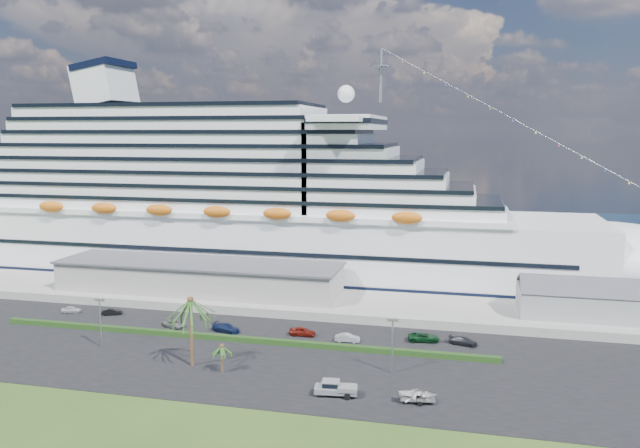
% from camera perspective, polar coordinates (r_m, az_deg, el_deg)
% --- Properties ---
extents(ground, '(420.00, 420.00, 0.00)m').
position_cam_1_polar(ground, '(92.36, -6.84, -14.19)').
color(ground, '#2B4C19').
rests_on(ground, ground).
extents(asphalt_lot, '(140.00, 38.00, 0.12)m').
position_cam_1_polar(asphalt_lot, '(101.99, -4.67, -11.88)').
color(asphalt_lot, black).
rests_on(asphalt_lot, ground).
extents(wharf, '(240.00, 20.00, 1.80)m').
position_cam_1_polar(wharf, '(128.27, -0.65, -7.16)').
color(wharf, gray).
rests_on(wharf, ground).
extents(water, '(420.00, 160.00, 0.02)m').
position_cam_1_polar(water, '(214.91, 5.15, -1.04)').
color(water, black).
rests_on(water, ground).
extents(cruise_ship, '(191.00, 38.00, 54.00)m').
position_cam_1_polar(cruise_ship, '(153.90, -6.30, 1.42)').
color(cruise_ship, silver).
rests_on(cruise_ship, ground).
extents(terminal_building, '(61.00, 15.00, 6.30)m').
position_cam_1_polar(terminal_building, '(135.29, -11.02, -4.70)').
color(terminal_building, gray).
rests_on(terminal_building, wharf).
extents(port_shed, '(24.00, 12.31, 7.37)m').
position_cam_1_polar(port_shed, '(125.78, 23.16, -6.53)').
color(port_shed, gray).
rests_on(port_shed, wharf).
extents(hedge, '(88.00, 1.10, 0.90)m').
position_cam_1_polar(hedge, '(108.82, -7.93, -10.32)').
color(hedge, black).
rests_on(hedge, asphalt_lot).
extents(lamp_post_left, '(1.60, 0.35, 8.27)m').
position_cam_1_polar(lamp_post_left, '(109.43, -19.44, -8.01)').
color(lamp_post_left, gray).
rests_on(lamp_post_left, asphalt_lot).
extents(lamp_post_right, '(1.60, 0.35, 8.27)m').
position_cam_1_polar(lamp_post_right, '(93.41, 6.65, -10.42)').
color(lamp_post_right, gray).
rests_on(lamp_post_right, asphalt_lot).
extents(palm_tall, '(8.82, 8.82, 11.13)m').
position_cam_1_polar(palm_tall, '(96.50, -11.75, -7.52)').
color(palm_tall, '#47301E').
rests_on(palm_tall, ground).
extents(palm_short, '(3.53, 3.53, 4.56)m').
position_cam_1_polar(palm_short, '(94.75, -8.96, -11.26)').
color(palm_short, '#47301E').
rests_on(palm_short, ground).
extents(parked_car_0, '(4.00, 2.35, 1.28)m').
position_cam_1_polar(parked_car_0, '(132.99, -21.79, -7.28)').
color(parked_car_0, silver).
rests_on(parked_car_0, asphalt_lot).
extents(parked_car_1, '(4.09, 2.69, 1.27)m').
position_cam_1_polar(parked_car_1, '(128.81, -18.50, -7.61)').
color(parked_car_1, black).
rests_on(parked_car_1, asphalt_lot).
extents(parked_car_2, '(4.98, 3.55, 1.26)m').
position_cam_1_polar(parked_car_2, '(118.01, -13.25, -8.87)').
color(parked_car_2, gray).
rests_on(parked_car_2, asphalt_lot).
extents(parked_car_3, '(5.62, 3.40, 1.52)m').
position_cam_1_polar(parked_car_3, '(113.52, -8.60, -9.37)').
color(parked_car_3, '#142046').
rests_on(parked_car_3, asphalt_lot).
extents(parked_car_4, '(4.65, 1.91, 1.58)m').
position_cam_1_polar(parked_car_4, '(110.38, -1.62, -9.78)').
color(parked_car_4, maroon).
rests_on(parked_car_4, asphalt_lot).
extents(parked_car_5, '(4.32, 1.77, 1.39)m').
position_cam_1_polar(parked_car_5, '(107.44, 2.52, -10.36)').
color(parked_car_5, '#AFB1B6').
rests_on(parked_car_5, asphalt_lot).
extents(parked_car_6, '(5.62, 3.17, 1.48)m').
position_cam_1_polar(parked_car_6, '(108.98, 9.45, -10.17)').
color(parked_car_6, '#0E3A1A').
rests_on(parked_car_6, asphalt_lot).
extents(parked_car_7, '(5.10, 3.17, 1.38)m').
position_cam_1_polar(parked_car_7, '(108.61, 12.95, -10.37)').
color(parked_car_7, black).
rests_on(parked_car_7, asphalt_lot).
extents(pickup_truck, '(6.02, 2.79, 2.05)m').
position_cam_1_polar(pickup_truck, '(86.96, 1.40, -14.73)').
color(pickup_truck, black).
rests_on(pickup_truck, asphalt_lot).
extents(boat_trailer, '(5.92, 4.27, 1.65)m').
position_cam_1_polar(boat_trailer, '(85.76, 8.92, -15.20)').
color(boat_trailer, gray).
rests_on(boat_trailer, asphalt_lot).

